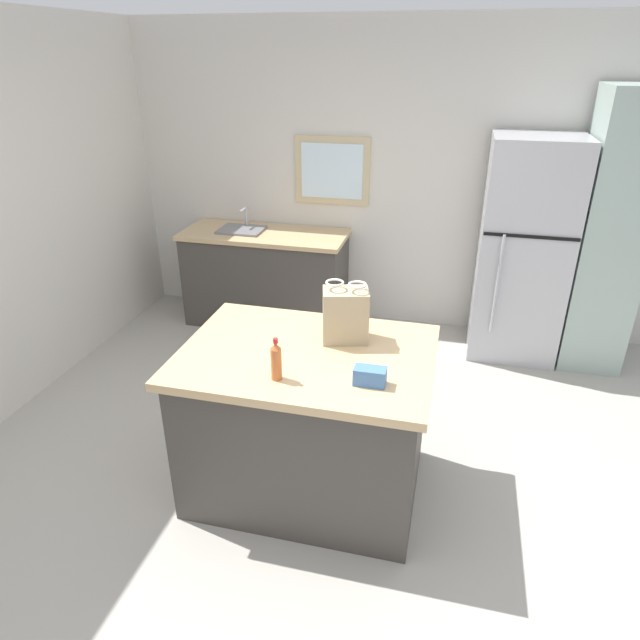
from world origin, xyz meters
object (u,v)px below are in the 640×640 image
refrigerator (523,251)px  bottle (276,361)px  kitchen_island (307,421)px  tall_cabinet (609,235)px  small_box (370,376)px  shopping_bag (345,315)px

refrigerator → bottle: (-1.34, -2.38, 0.11)m
bottle → kitchen_island: bearing=76.7°
tall_cabinet → small_box: bearing=-122.8°
shopping_bag → refrigerator: bearing=59.9°
shopping_bag → small_box: (0.21, -0.43, -0.11)m
kitchen_island → bottle: 0.63m
refrigerator → shopping_bag: bearing=-120.1°
shopping_bag → bottle: 0.55m
refrigerator → shopping_bag: refrigerator is taller
tall_cabinet → shopping_bag: tall_cabinet is taller
kitchen_island → bottle: bearing=-103.3°
bottle → small_box: bearing=7.9°
tall_cabinet → shopping_bag: bearing=-132.1°
refrigerator → tall_cabinet: size_ratio=0.83×
shopping_bag → small_box: bearing=-63.6°
kitchen_island → shopping_bag: 0.66m
tall_cabinet → bottle: size_ratio=9.66×
refrigerator → tall_cabinet: 0.64m
kitchen_island → refrigerator: (1.27, 2.08, 0.44)m
bottle → refrigerator: bearing=60.7°
tall_cabinet → small_box: size_ratio=13.85×
refrigerator → small_box: (-0.88, -2.32, 0.05)m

